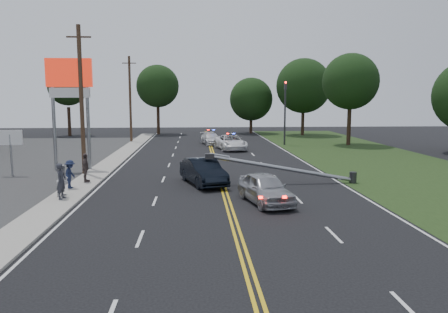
{
  "coord_description": "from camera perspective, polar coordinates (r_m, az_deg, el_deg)",
  "views": [
    {
      "loc": [
        -1.58,
        -17.96,
        5.25
      ],
      "look_at": [
        0.12,
        8.25,
        1.7
      ],
      "focal_mm": 35.0,
      "sensor_mm": 36.0,
      "label": 1
    }
  ],
  "objects": [
    {
      "name": "tree_7",
      "position": [
        64.59,
        3.56,
        7.47
      ],
      "size": [
        6.29,
        6.29,
        8.16
      ],
      "color": "black",
      "rests_on": "ground"
    },
    {
      "name": "pylon_sign",
      "position": [
        33.19,
        -19.53,
        8.55
      ],
      "size": [
        3.2,
        0.35,
        8.0
      ],
      "color": "gray",
      "rests_on": "ground"
    },
    {
      "name": "tree_5",
      "position": [
        63.94,
        -19.75,
        8.64
      ],
      "size": [
        5.32,
        5.32,
        9.48
      ],
      "color": "black",
      "rests_on": "ground"
    },
    {
      "name": "ground",
      "position": [
        18.78,
        1.27,
        -8.54
      ],
      "size": [
        120.0,
        120.0,
        0.0
      ],
      "primitive_type": "plane",
      "color": "black",
      "rests_on": "ground"
    },
    {
      "name": "waiting_sedan",
      "position": [
        21.96,
        5.42,
        -4.15
      ],
      "size": [
        2.73,
        4.71,
        1.51
      ],
      "primitive_type": "imported",
      "rotation": [
        0.0,
        0.0,
        0.23
      ],
      "color": "#9B9DA3",
      "rests_on": "ground"
    },
    {
      "name": "tree_6",
      "position": [
        63.46,
        -8.67,
        9.06
      ],
      "size": [
        6.03,
        6.03,
        9.88
      ],
      "color": "black",
      "rests_on": "ground"
    },
    {
      "name": "utility_pole_far",
      "position": [
        52.51,
        -12.15,
        7.35
      ],
      "size": [
        1.6,
        0.28,
        10.0
      ],
      "color": "#382619",
      "rests_on": "ground"
    },
    {
      "name": "sidewalk",
      "position": [
        29.24,
        -17.16,
        -2.87
      ],
      "size": [
        1.8,
        70.0,
        0.12
      ],
      "primitive_type": "cube",
      "color": "#99958B",
      "rests_on": "ground"
    },
    {
      "name": "tree_8",
      "position": [
        62.32,
        10.35,
        9.06
      ],
      "size": [
        7.58,
        7.58,
        10.66
      ],
      "color": "black",
      "rests_on": "ground"
    },
    {
      "name": "tree_9",
      "position": [
        50.42,
        16.21,
        9.38
      ],
      "size": [
        6.14,
        6.14,
        10.08
      ],
      "color": "black",
      "rests_on": "ground"
    },
    {
      "name": "emergency_a",
      "position": [
        44.22,
        0.89,
        1.86
      ],
      "size": [
        3.3,
        5.71,
        1.5
      ],
      "primitive_type": "imported",
      "rotation": [
        0.0,
        0.0,
        0.16
      ],
      "color": "white",
      "rests_on": "ground"
    },
    {
      "name": "crashed_sedan",
      "position": [
        26.55,
        -2.73,
        -1.98
      ],
      "size": [
        3.04,
        5.08,
        1.58
      ],
      "primitive_type": "imported",
      "rotation": [
        0.0,
        0.0,
        0.31
      ],
      "color": "black",
      "rests_on": "ground"
    },
    {
      "name": "bystander_c",
      "position": [
        26.32,
        -19.45,
        -2.19
      ],
      "size": [
        0.68,
        1.09,
        1.62
      ],
      "primitive_type": "imported",
      "rotation": [
        0.0,
        0.0,
        1.49
      ],
      "color": "#171F3B",
      "rests_on": "sidewalk"
    },
    {
      "name": "bystander_b",
      "position": [
        24.4,
        -20.28,
        -2.92
      ],
      "size": [
        0.81,
        0.94,
        1.67
      ],
      "primitive_type": "imported",
      "rotation": [
        0.0,
        0.0,
        1.33
      ],
      "color": "#ADACB1",
      "rests_on": "sidewalk"
    },
    {
      "name": "centerline_yellow",
      "position": [
        28.49,
        -0.47,
        -2.9
      ],
      "size": [
        0.36,
        80.0,
        0.0
      ],
      "primitive_type": "cube",
      "color": "gold",
      "rests_on": "ground"
    },
    {
      "name": "grass_verge",
      "position": [
        32.19,
        24.3,
        -2.36
      ],
      "size": [
        12.0,
        80.0,
        0.01
      ],
      "primitive_type": "cube",
      "color": "#1D3012",
      "rests_on": "ground"
    },
    {
      "name": "fallen_streetlight",
      "position": [
        26.94,
        8.7,
        -1.64
      ],
      "size": [
        9.36,
        0.44,
        1.91
      ],
      "color": "#2D2D30",
      "rests_on": "ground"
    },
    {
      "name": "small_sign",
      "position": [
        32.56,
        -26.13,
        1.77
      ],
      "size": [
        1.6,
        0.14,
        3.1
      ],
      "color": "gray",
      "rests_on": "ground"
    },
    {
      "name": "utility_pole_mid",
      "position": [
        30.91,
        -18.12,
        7.01
      ],
      "size": [
        1.6,
        0.28,
        10.0
      ],
      "color": "#382619",
      "rests_on": "ground"
    },
    {
      "name": "emergency_b",
      "position": [
        49.33,
        -1.71,
        2.35
      ],
      "size": [
        2.69,
        4.77,
        1.3
      ],
      "primitive_type": "imported",
      "rotation": [
        0.0,
        0.0,
        0.2
      ],
      "color": "silver",
      "rests_on": "ground"
    },
    {
      "name": "traffic_signal",
      "position": [
        48.97,
        7.98,
        6.41
      ],
      "size": [
        0.28,
        0.41,
        7.05
      ],
      "color": "#2D2D30",
      "rests_on": "ground"
    },
    {
      "name": "bystander_d",
      "position": [
        27.94,
        -17.64,
        -1.41
      ],
      "size": [
        0.48,
        1.06,
        1.77
      ],
      "primitive_type": "imported",
      "rotation": [
        0.0,
        0.0,
        1.62
      ],
      "color": "#504240",
      "rests_on": "sidewalk"
    },
    {
      "name": "bystander_a",
      "position": [
        23.72,
        -20.48,
        -3.02
      ],
      "size": [
        0.55,
        0.73,
        1.84
      ],
      "primitive_type": "imported",
      "rotation": [
        0.0,
        0.0,
        1.4
      ],
      "color": "#2A2B33",
      "rests_on": "sidewalk"
    }
  ]
}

